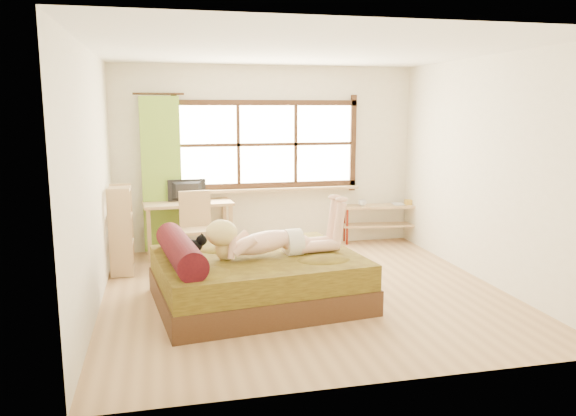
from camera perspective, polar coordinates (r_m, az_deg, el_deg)
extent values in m
plane|color=#9E754C|center=(6.55, 1.65, -8.46)|extent=(4.50, 4.50, 0.00)
plane|color=white|center=(6.23, 1.78, 15.77)|extent=(4.50, 4.50, 0.00)
plane|color=silver|center=(8.43, -2.14, 5.13)|extent=(4.50, 0.00, 4.50)
plane|color=silver|center=(4.13, 9.56, -0.32)|extent=(4.50, 0.00, 4.50)
plane|color=silver|center=(6.09, -19.27, 2.60)|extent=(0.00, 4.50, 4.50)
plane|color=silver|center=(7.15, 19.48, 3.64)|extent=(0.00, 4.50, 4.50)
cube|color=#FFEDBF|center=(8.41, -2.14, 6.48)|extent=(2.60, 0.01, 1.30)
cube|color=tan|center=(8.41, -2.02, 1.89)|extent=(2.80, 0.16, 0.04)
cube|color=#609829|center=(8.19, -12.71, 3.32)|extent=(0.55, 0.10, 2.20)
cube|color=#371D10|center=(6.17, -3.04, -8.35)|extent=(2.33, 1.96, 0.27)
cube|color=#33260B|center=(6.09, -3.07, -5.98)|extent=(2.28, 1.92, 0.27)
cylinder|color=black|center=(5.84, -10.90, -4.21)|extent=(0.48, 1.47, 0.30)
cube|color=tan|center=(8.07, -10.14, 0.47)|extent=(1.28, 0.67, 0.04)
cube|color=tan|center=(7.87, -13.91, -2.76)|extent=(0.06, 0.06, 0.74)
cube|color=tan|center=(8.02, -5.82, -2.26)|extent=(0.06, 0.06, 0.74)
cube|color=tan|center=(8.31, -14.14, -2.08)|extent=(0.06, 0.06, 0.74)
cube|color=tan|center=(8.46, -6.47, -1.63)|extent=(0.06, 0.06, 0.74)
imported|color=black|center=(8.10, -10.20, 1.75)|extent=(0.54, 0.12, 0.31)
cube|color=tan|center=(7.70, -9.16, -2.25)|extent=(0.47, 0.47, 0.04)
cube|color=tan|center=(7.83, -9.44, -0.04)|extent=(0.43, 0.08, 0.49)
cube|color=tan|center=(7.55, -10.28, -4.38)|extent=(0.04, 0.04, 0.43)
cube|color=tan|center=(7.60, -7.51, -4.20)|extent=(0.04, 0.04, 0.43)
cube|color=tan|center=(7.90, -10.65, -3.73)|extent=(0.04, 0.04, 0.43)
cube|color=tan|center=(7.96, -8.00, -3.56)|extent=(0.04, 0.04, 0.43)
cube|color=tan|center=(8.86, 9.36, 0.17)|extent=(1.21, 0.45, 0.04)
cube|color=tan|center=(8.92, 9.31, -1.70)|extent=(1.21, 0.45, 0.03)
cylinder|color=maroon|center=(8.68, 6.03, -1.82)|extent=(0.04, 0.04, 0.59)
cylinder|color=maroon|center=(8.95, 12.86, -1.65)|extent=(0.04, 0.04, 0.59)
cylinder|color=maroon|center=(8.91, 5.74, -1.50)|extent=(0.04, 0.04, 0.59)
cylinder|color=maroon|center=(9.17, 12.41, -1.35)|extent=(0.04, 0.04, 0.59)
cube|color=gold|center=(8.97, 12.12, 0.58)|extent=(0.11, 0.11, 0.08)
imported|color=gray|center=(8.74, 7.55, 0.52)|extent=(0.13, 0.13, 0.09)
imported|color=gray|center=(8.93, 10.55, 0.40)|extent=(0.20, 0.25, 0.02)
cube|color=tan|center=(7.54, -16.39, -5.99)|extent=(0.28, 0.46, 0.03)
cube|color=tan|center=(7.46, -16.52, -3.42)|extent=(0.28, 0.46, 0.03)
cube|color=tan|center=(7.39, -16.66, -0.80)|extent=(0.28, 0.46, 0.03)
cube|color=tan|center=(7.33, -16.79, 1.86)|extent=(0.28, 0.46, 0.03)
cube|color=tan|center=(7.20, -16.69, -2.50)|extent=(0.27, 0.03, 1.11)
cube|color=tan|center=(7.64, -16.49, -1.76)|extent=(0.27, 0.03, 1.11)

